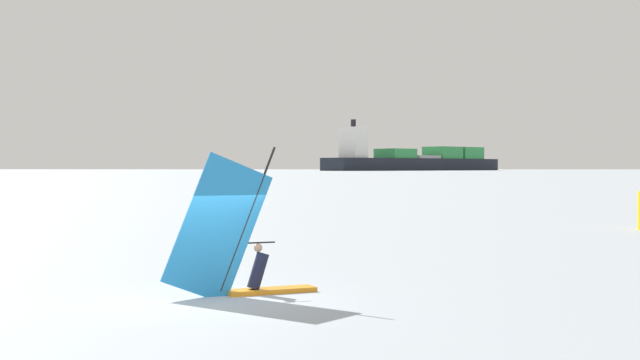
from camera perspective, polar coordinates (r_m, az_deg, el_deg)
The scene contains 4 objects.
ground_plane at distance 20.42m, azimuth -7.09°, elevation -8.15°, with size 4000.00×4000.00×0.00m, color #9EA8B2.
windsurfer at distance 21.16m, azimuth -5.36°, elevation -4.99°, with size 3.91×1.52×3.92m.
cargo_ship at distance 708.11m, azimuth 6.58°, elevation 1.37°, with size 171.19×135.31×40.02m.
distant_headland at distance 1377.69m, azimuth 1.26°, elevation 1.80°, with size 1280.37×404.68×48.87m, color #756B56.
Camera 1 is at (0.47, -20.16, 3.21)m, focal length 47.09 mm.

